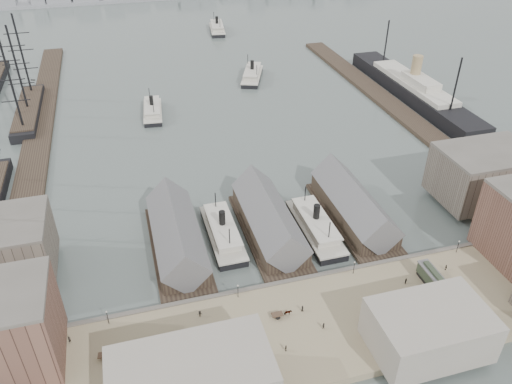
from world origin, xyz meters
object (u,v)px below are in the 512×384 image
object	(u,v)px
ferry_docked_west	(223,232)
tram	(434,281)
horse_cart_right	(427,302)
ocean_steamer	(413,89)
horse_cart_left	(113,353)
horse_cart_center	(284,314)

from	to	relation	value
ferry_docked_west	tram	xyz separation A→B (m)	(44.52, -35.11, 1.78)
horse_cart_right	ferry_docked_west	bearing A→B (deg)	62.29
ocean_steamer	tram	world-z (taller)	ocean_steamer
horse_cart_left	horse_cart_center	distance (m)	37.92
ferry_docked_west	horse_cart_left	distance (m)	46.76
ferry_docked_west	tram	distance (m)	56.73
tram	horse_cart_left	bearing A→B (deg)	-179.95
ocean_steamer	horse_cart_left	size ratio (longest dim) A/B	20.31
ferry_docked_west	ocean_steamer	xyz separation A→B (m)	(105.00, 76.45, 1.85)
tram	horse_cart_center	world-z (taller)	tram
horse_cart_left	horse_cart_right	xyz separation A→B (m)	(71.41, -5.21, -0.05)
ferry_docked_west	horse_cart_center	size ratio (longest dim) A/B	5.72
ocean_steamer	horse_cart_center	xyz separation A→B (m)	(-98.41, -110.57, -1.37)
ferry_docked_west	horse_cart_center	distance (m)	34.76
horse_cart_center	tram	bearing A→B (deg)	-91.13
tram	horse_cart_right	distance (m)	6.67
ferry_docked_west	tram	size ratio (longest dim) A/B	2.41
ferry_docked_west	horse_cart_left	bearing A→B (deg)	-132.05
horse_cart_right	horse_cart_center	bearing A→B (deg)	97.35
horse_cart_center	ferry_docked_west	bearing A→B (deg)	11.29
horse_cart_left	horse_cart_right	distance (m)	71.60
ocean_steamer	tram	bearing A→B (deg)	-118.46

